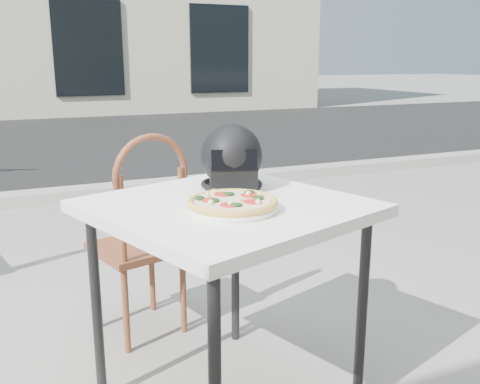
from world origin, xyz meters
name	(u,v)px	position (x,y,z in m)	size (l,w,h in m)	color
ground	(86,360)	(0.00, 0.00, 0.00)	(80.00, 80.00, 0.00)	gray
street_asphalt	(24,144)	(0.00, 7.00, 0.00)	(30.00, 8.00, 0.00)	black
curb	(40,197)	(0.00, 3.00, 0.06)	(30.00, 0.25, 0.12)	#9F9E95
cafe_table_main	(227,222)	(0.48, -0.54, 0.75)	(1.10, 1.10, 0.83)	white
plate	(232,208)	(0.45, -0.65, 0.84)	(0.34, 0.34, 0.02)	white
pizza	(232,202)	(0.45, -0.65, 0.86)	(0.36, 0.36, 0.04)	#E2AD52
helmet	(232,160)	(0.58, -0.33, 0.94)	(0.31, 0.32, 0.26)	black
cafe_chair_main	(144,226)	(0.32, 0.12, 0.57)	(0.48, 0.48, 1.02)	brown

